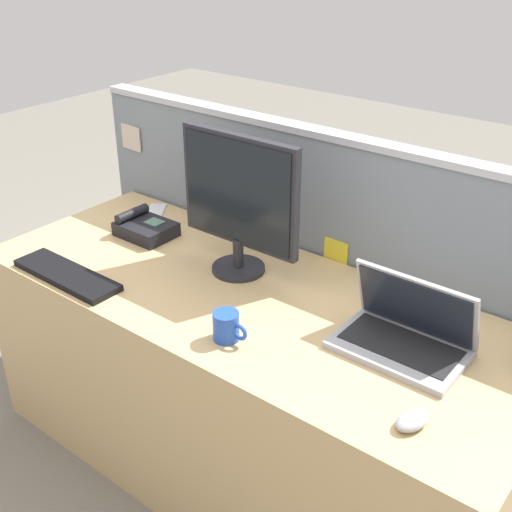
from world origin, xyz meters
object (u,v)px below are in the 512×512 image
Objects in this scene: keyboard_main at (67,275)px; coffee_mug at (227,326)px; computer_mouse_right_hand at (412,420)px; cell_phone_white_slab at (156,211)px; laptop at (406,331)px; desk_phone at (145,228)px; desktop_monitor at (239,198)px.

coffee_mug is (0.66, 0.06, 0.03)m from keyboard_main.
coffee_mug is at bearing -165.09° from computer_mouse_right_hand.
cell_phone_white_slab is at bearing 148.11° from coffee_mug.
cell_phone_white_slab is 0.96m from coffee_mug.
laptop is 1.73× the size of desk_phone.
laptop is 1.26m from cell_phone_white_slab.
desk_phone reaches higher than cell_phone_white_slab.
desk_phone is (-0.46, -0.01, -0.23)m from desktop_monitor.
laptop reaches higher than cell_phone_white_slab.
desktop_monitor reaches higher than desk_phone.
desk_phone reaches higher than keyboard_main.
desktop_monitor is at bearing 174.50° from laptop.
computer_mouse_right_hand is 0.58m from coffee_mug.
desk_phone is (-1.11, 0.05, -0.02)m from laptop.
desktop_monitor reaches higher than cell_phone_white_slab.
desk_phone is 0.76m from coffee_mug.
laptop is 1.13m from keyboard_main.
desk_phone is 2.09× the size of computer_mouse_right_hand.
desktop_monitor is at bearing 172.07° from computer_mouse_right_hand.
desk_phone is at bearing -178.20° from desktop_monitor.
desktop_monitor is 3.68× the size of cell_phone_white_slab.
laptop is 1.11m from desk_phone.
desktop_monitor is 0.47m from coffee_mug.
desktop_monitor reaches higher than laptop.
keyboard_main reaches higher than cell_phone_white_slab.
computer_mouse_right_hand is at bearing -22.78° from desktop_monitor.
cell_phone_white_slab is at bearing 106.14° from keyboard_main.
cell_phone_white_slab is at bearing 174.89° from computer_mouse_right_hand.
desktop_monitor reaches higher than coffee_mug.
desk_phone reaches higher than coffee_mug.
desk_phone is 1.82× the size of coffee_mug.
coffee_mug is at bearing 5.76° from keyboard_main.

